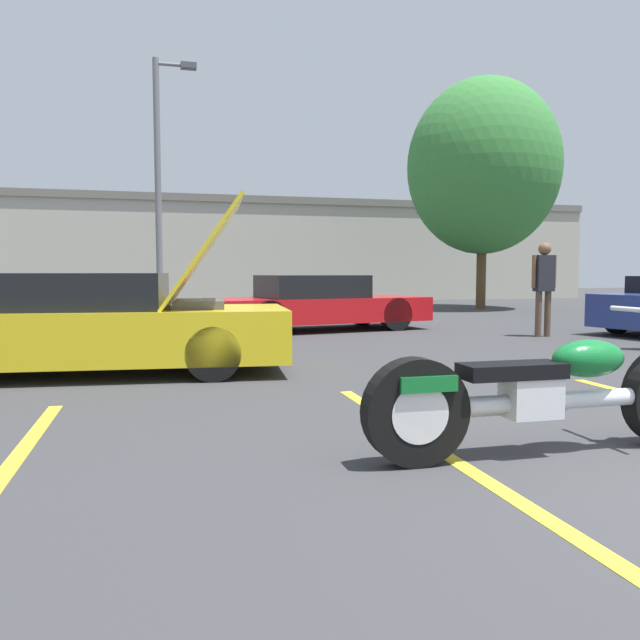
# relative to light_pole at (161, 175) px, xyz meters

# --- Properties ---
(parking_stripe_middle) EXTENTS (0.12, 5.37, 0.01)m
(parking_stripe_middle) POSITION_rel_light_pole_xyz_m (1.71, -15.05, -3.98)
(parking_stripe_middle) COLOR yellow
(parking_stripe_middle) RESTS_ON ground
(far_building) EXTENTS (32.00, 4.20, 4.40)m
(far_building) POSITION_rel_light_pole_xyz_m (3.44, 9.42, -1.64)
(far_building) COLOR #B2AD9E
(far_building) RESTS_ON ground
(light_pole) EXTENTS (1.21, 0.28, 7.20)m
(light_pole) POSITION_rel_light_pole_xyz_m (0.00, 0.00, 0.00)
(light_pole) COLOR slate
(light_pole) RESTS_ON ground
(tree_background) EXTENTS (5.05, 5.05, 7.66)m
(tree_background) POSITION_rel_light_pole_xyz_m (10.46, 0.63, 0.77)
(tree_background) COLOR brown
(tree_background) RESTS_ON ground
(motorcycle) EXTENTS (2.65, 0.70, 0.98)m
(motorcycle) POSITION_rel_light_pole_xyz_m (2.40, -14.82, -3.57)
(motorcycle) COLOR black
(motorcycle) RESTS_ON ground
(show_car_hood_open) EXTENTS (4.81, 2.14, 2.15)m
(show_car_hood_open) POSITION_rel_light_pole_xyz_m (-0.92, -10.49, -3.38)
(show_car_hood_open) COLOR yellow
(show_car_hood_open) RESTS_ON ground
(parked_car_mid_row) EXTENTS (4.83, 2.52, 1.17)m
(parked_car_mid_row) POSITION_rel_light_pole_xyz_m (3.14, -5.63, -3.42)
(parked_car_mid_row) COLOR red
(parked_car_mid_row) RESTS_ON ground
(spectator_near_motorcycle) EXTENTS (0.52, 0.24, 1.80)m
(spectator_near_motorcycle) POSITION_rel_light_pole_xyz_m (7.00, -8.00, -2.90)
(spectator_near_motorcycle) COLOR brown
(spectator_near_motorcycle) RESTS_ON ground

